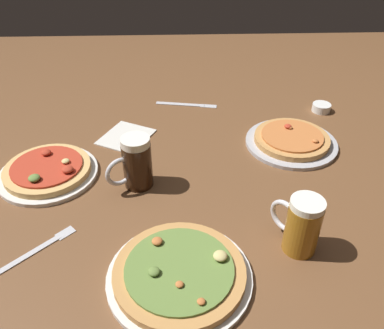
{
  "coord_description": "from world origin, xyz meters",
  "views": [
    {
      "loc": [
        -0.03,
        -0.93,
        0.7
      ],
      "look_at": [
        0.0,
        0.0,
        0.02
      ],
      "focal_mm": 37.61,
      "sensor_mm": 36.0,
      "label": 1
    }
  ],
  "objects_px": {
    "ramekin_sauce": "(321,108)",
    "napkin_folded": "(126,136)",
    "pizza_plate_far": "(291,140)",
    "beer_mug_dark": "(136,163)",
    "knife_right": "(187,104)",
    "pizza_plate_near": "(180,274)",
    "beer_mug_amber": "(301,225)",
    "fork_left": "(36,250)",
    "pizza_plate_side": "(48,171)"
  },
  "relations": [
    {
      "from": "fork_left",
      "to": "pizza_plate_far",
      "type": "bearing_deg",
      "value": 31.34
    },
    {
      "from": "beer_mug_dark",
      "to": "beer_mug_amber",
      "type": "height_order",
      "value": "beer_mug_dark"
    },
    {
      "from": "pizza_plate_near",
      "to": "ramekin_sauce",
      "type": "distance_m",
      "value": 0.89
    },
    {
      "from": "pizza_plate_side",
      "to": "napkin_folded",
      "type": "distance_m",
      "value": 0.28
    },
    {
      "from": "pizza_plate_side",
      "to": "fork_left",
      "type": "distance_m",
      "value": 0.29
    },
    {
      "from": "fork_left",
      "to": "knife_right",
      "type": "bearing_deg",
      "value": 62.49
    },
    {
      "from": "ramekin_sauce",
      "to": "knife_right",
      "type": "relative_size",
      "value": 0.29
    },
    {
      "from": "pizza_plate_near",
      "to": "napkin_folded",
      "type": "xyz_separation_m",
      "value": [
        -0.17,
        0.57,
        -0.01
      ]
    },
    {
      "from": "knife_right",
      "to": "napkin_folded",
      "type": "bearing_deg",
      "value": -133.14
    },
    {
      "from": "beer_mug_dark",
      "to": "beer_mug_amber",
      "type": "xyz_separation_m",
      "value": [
        0.38,
        -0.24,
        -0.0
      ]
    },
    {
      "from": "pizza_plate_near",
      "to": "pizza_plate_side",
      "type": "distance_m",
      "value": 0.52
    },
    {
      "from": "pizza_plate_side",
      "to": "knife_right",
      "type": "bearing_deg",
      "value": 45.62
    },
    {
      "from": "pizza_plate_near",
      "to": "beer_mug_dark",
      "type": "xyz_separation_m",
      "value": [
        -0.11,
        0.32,
        0.06
      ]
    },
    {
      "from": "fork_left",
      "to": "knife_right",
      "type": "height_order",
      "value": "same"
    },
    {
      "from": "beer_mug_amber",
      "to": "pizza_plate_near",
      "type": "bearing_deg",
      "value": -163.36
    },
    {
      "from": "pizza_plate_far",
      "to": "pizza_plate_near",
      "type": "bearing_deg",
      "value": -125.28
    },
    {
      "from": "beer_mug_dark",
      "to": "ramekin_sauce",
      "type": "relative_size",
      "value": 2.3
    },
    {
      "from": "beer_mug_dark",
      "to": "ramekin_sauce",
      "type": "distance_m",
      "value": 0.75
    },
    {
      "from": "napkin_folded",
      "to": "knife_right",
      "type": "bearing_deg",
      "value": 46.86
    },
    {
      "from": "ramekin_sauce",
      "to": "knife_right",
      "type": "xyz_separation_m",
      "value": [
        -0.48,
        0.06,
        -0.01
      ]
    },
    {
      "from": "fork_left",
      "to": "knife_right",
      "type": "distance_m",
      "value": 0.78
    },
    {
      "from": "pizza_plate_near",
      "to": "beer_mug_amber",
      "type": "height_order",
      "value": "beer_mug_amber"
    },
    {
      "from": "pizza_plate_side",
      "to": "napkin_folded",
      "type": "xyz_separation_m",
      "value": [
        0.2,
        0.2,
        -0.01
      ]
    },
    {
      "from": "pizza_plate_far",
      "to": "pizza_plate_side",
      "type": "relative_size",
      "value": 1.03
    },
    {
      "from": "ramekin_sauce",
      "to": "napkin_folded",
      "type": "relative_size",
      "value": 0.41
    },
    {
      "from": "pizza_plate_side",
      "to": "pizza_plate_far",
      "type": "bearing_deg",
      "value": 10.49
    },
    {
      "from": "pizza_plate_side",
      "to": "napkin_folded",
      "type": "height_order",
      "value": "pizza_plate_side"
    },
    {
      "from": "pizza_plate_side",
      "to": "beer_mug_dark",
      "type": "bearing_deg",
      "value": -11.12
    },
    {
      "from": "knife_right",
      "to": "fork_left",
      "type": "bearing_deg",
      "value": -117.51
    },
    {
      "from": "pizza_plate_near",
      "to": "knife_right",
      "type": "relative_size",
      "value": 1.37
    },
    {
      "from": "pizza_plate_near",
      "to": "napkin_folded",
      "type": "distance_m",
      "value": 0.59
    },
    {
      "from": "beer_mug_dark",
      "to": "fork_left",
      "type": "distance_m",
      "value": 0.32
    },
    {
      "from": "napkin_folded",
      "to": "fork_left",
      "type": "height_order",
      "value": "napkin_folded"
    },
    {
      "from": "beer_mug_amber",
      "to": "ramekin_sauce",
      "type": "bearing_deg",
      "value": 68.83
    },
    {
      "from": "beer_mug_amber",
      "to": "napkin_folded",
      "type": "bearing_deg",
      "value": 131.95
    },
    {
      "from": "ramekin_sauce",
      "to": "knife_right",
      "type": "height_order",
      "value": "ramekin_sauce"
    },
    {
      "from": "pizza_plate_side",
      "to": "ramekin_sauce",
      "type": "relative_size",
      "value": 4.25
    },
    {
      "from": "beer_mug_amber",
      "to": "fork_left",
      "type": "relative_size",
      "value": 0.87
    },
    {
      "from": "pizza_plate_near",
      "to": "fork_left",
      "type": "relative_size",
      "value": 1.89
    },
    {
      "from": "pizza_plate_side",
      "to": "fork_left",
      "type": "relative_size",
      "value": 1.7
    },
    {
      "from": "pizza_plate_far",
      "to": "beer_mug_dark",
      "type": "relative_size",
      "value": 1.91
    },
    {
      "from": "napkin_folded",
      "to": "fork_left",
      "type": "relative_size",
      "value": 0.97
    },
    {
      "from": "pizza_plate_side",
      "to": "ramekin_sauce",
      "type": "xyz_separation_m",
      "value": [
        0.89,
        0.35,
        -0.0
      ]
    },
    {
      "from": "ramekin_sauce",
      "to": "napkin_folded",
      "type": "bearing_deg",
      "value": -167.4
    },
    {
      "from": "napkin_folded",
      "to": "knife_right",
      "type": "xyz_separation_m",
      "value": [
        0.2,
        0.22,
        -0.0
      ]
    },
    {
      "from": "napkin_folded",
      "to": "knife_right",
      "type": "height_order",
      "value": "napkin_folded"
    },
    {
      "from": "knife_right",
      "to": "ramekin_sauce",
      "type": "bearing_deg",
      "value": -7.52
    },
    {
      "from": "pizza_plate_far",
      "to": "napkin_folded",
      "type": "height_order",
      "value": "pizza_plate_far"
    },
    {
      "from": "pizza_plate_near",
      "to": "beer_mug_amber",
      "type": "bearing_deg",
      "value": 16.64
    },
    {
      "from": "pizza_plate_near",
      "to": "knife_right",
      "type": "height_order",
      "value": "pizza_plate_near"
    }
  ]
}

